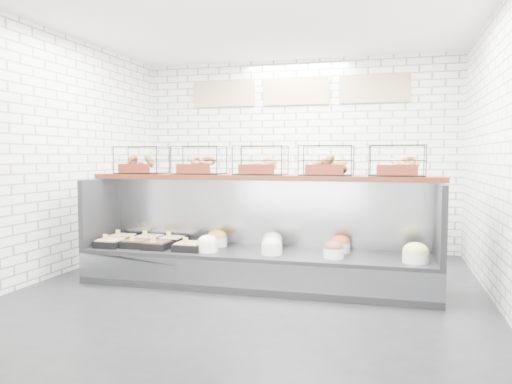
% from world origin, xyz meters
% --- Properties ---
extents(ground, '(5.50, 5.50, 0.00)m').
position_xyz_m(ground, '(0.00, 0.00, 0.00)').
color(ground, black).
rests_on(ground, ground).
extents(room_shell, '(5.02, 5.51, 3.01)m').
position_xyz_m(room_shell, '(0.00, 0.60, 2.06)').
color(room_shell, white).
rests_on(room_shell, ground).
extents(display_case, '(4.00, 0.90, 1.20)m').
position_xyz_m(display_case, '(-0.02, 0.34, 0.33)').
color(display_case, black).
rests_on(display_case, ground).
extents(bagel_shelf, '(4.10, 0.50, 0.40)m').
position_xyz_m(bagel_shelf, '(-0.00, 0.52, 1.38)').
color(bagel_shelf, '#431B0E').
rests_on(bagel_shelf, display_case).
extents(prep_counter, '(4.00, 0.60, 1.20)m').
position_xyz_m(prep_counter, '(-0.01, 2.43, 0.47)').
color(prep_counter, '#93969B').
rests_on(prep_counter, ground).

